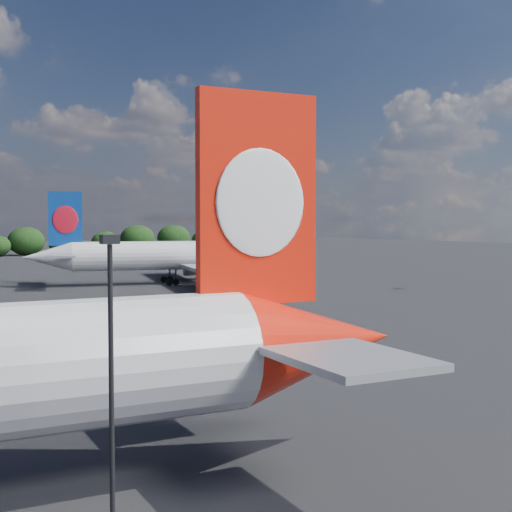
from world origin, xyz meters
TOP-DOWN VIEW (x-y plane):
  - china_southern_airliner at (40.50, 73.99)m, footprint 44.98×43.13m
  - apron_lamp_post at (-3.91, -10.47)m, footprint 0.55×0.30m

SIDE VIEW (x-z plane):
  - china_southern_airliner at x=40.50m, z-range -2.92..12.01m
  - apron_lamp_post at x=-3.91m, z-range 0.64..10.84m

